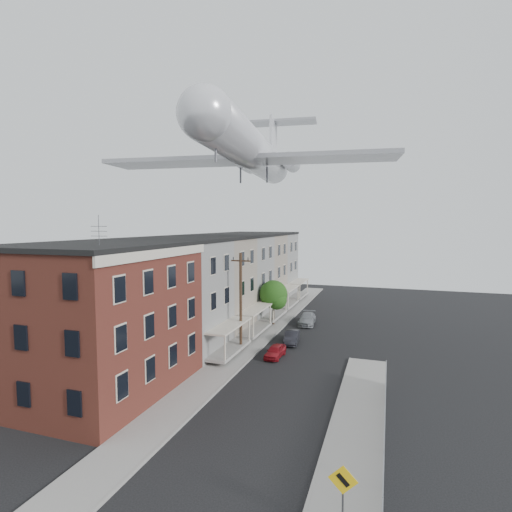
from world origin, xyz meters
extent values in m
plane|color=black|center=(0.00, 0.00, 0.00)|extent=(120.00, 120.00, 0.00)
cube|color=gray|center=(-5.50, 24.00, 0.06)|extent=(3.00, 62.00, 0.12)
cube|color=gray|center=(5.50, 6.00, 0.06)|extent=(3.00, 26.00, 0.12)
cube|color=gray|center=(-4.05, 24.00, 0.07)|extent=(0.15, 62.00, 0.14)
cube|color=gray|center=(4.05, 6.00, 0.07)|extent=(0.15, 26.00, 0.14)
cube|color=#3D1D13|center=(-12.00, 7.00, 5.00)|extent=(10.00, 12.00, 10.00)
cube|color=black|center=(-12.00, 7.00, 10.15)|extent=(10.30, 12.30, 0.30)
cube|color=beige|center=(-6.92, 7.00, 9.70)|extent=(0.16, 12.20, 0.60)
cylinder|color=#515156|center=(-10.00, 5.00, 11.15)|extent=(0.04, 0.04, 2.00)
cube|color=slate|center=(-12.00, 16.50, 5.00)|extent=(10.00, 7.00, 10.00)
cube|color=black|center=(-12.00, 16.50, 10.15)|extent=(10.25, 7.00, 0.30)
cube|color=gray|center=(-6.10, 16.50, 0.55)|extent=(1.80, 6.40, 0.25)
cube|color=beige|center=(-6.10, 16.50, 2.75)|extent=(1.90, 6.50, 0.15)
cube|color=gray|center=(-12.00, 23.50, 5.00)|extent=(10.00, 7.00, 10.00)
cube|color=black|center=(-12.00, 23.50, 10.15)|extent=(10.25, 7.00, 0.30)
cube|color=gray|center=(-6.10, 23.50, 0.55)|extent=(1.80, 6.40, 0.25)
cube|color=beige|center=(-6.10, 23.50, 2.75)|extent=(1.90, 6.50, 0.15)
cube|color=slate|center=(-12.00, 30.50, 5.00)|extent=(10.00, 7.00, 10.00)
cube|color=black|center=(-12.00, 30.50, 10.15)|extent=(10.25, 7.00, 0.30)
cube|color=gray|center=(-6.10, 30.50, 0.55)|extent=(1.80, 6.40, 0.25)
cube|color=beige|center=(-6.10, 30.50, 2.75)|extent=(1.90, 6.50, 0.15)
cube|color=gray|center=(-12.00, 37.50, 5.00)|extent=(10.00, 7.00, 10.00)
cube|color=black|center=(-12.00, 37.50, 10.15)|extent=(10.25, 7.00, 0.30)
cube|color=gray|center=(-6.10, 37.50, 0.55)|extent=(1.80, 6.40, 0.25)
cube|color=beige|center=(-6.10, 37.50, 2.75)|extent=(1.90, 6.50, 0.15)
cube|color=slate|center=(-12.00, 44.50, 5.00)|extent=(10.00, 7.00, 10.00)
cube|color=black|center=(-12.00, 44.50, 10.15)|extent=(10.25, 7.00, 0.30)
cube|color=gray|center=(-6.10, 44.50, 0.55)|extent=(1.80, 6.40, 0.25)
cube|color=beige|center=(-6.10, 44.50, 2.75)|extent=(1.90, 6.50, 0.15)
cylinder|color=gray|center=(7.00, 2.00, 0.95)|extent=(0.06, 0.06, 1.90)
cylinder|color=gray|center=(7.00, 5.00, 0.95)|extent=(0.06, 0.06, 1.90)
cylinder|color=gray|center=(7.00, 8.00, 0.95)|extent=(0.06, 0.06, 1.90)
cylinder|color=gray|center=(7.00, 11.00, 0.95)|extent=(0.06, 0.06, 1.90)
cylinder|color=gray|center=(7.00, 14.00, 0.95)|extent=(0.06, 0.06, 1.90)
cube|color=gray|center=(7.00, 5.00, 1.85)|extent=(0.04, 18.00, 0.04)
cube|color=gray|center=(7.00, 5.00, 0.95)|extent=(0.02, 18.00, 1.80)
cylinder|color=#515156|center=(5.60, -1.00, 1.30)|extent=(0.07, 0.07, 2.60)
cube|color=yellow|center=(5.60, -1.04, 2.25)|extent=(1.10, 0.03, 1.10)
cube|color=black|center=(5.60, -1.06, 2.25)|extent=(0.52, 0.02, 0.52)
cylinder|color=black|center=(-5.60, 18.00, 4.50)|extent=(0.26, 0.26, 9.00)
cube|color=black|center=(-5.60, 18.00, 8.30)|extent=(1.80, 0.12, 0.12)
cylinder|color=black|center=(-6.30, 18.00, 8.50)|extent=(0.08, 0.08, 0.25)
cylinder|color=black|center=(-4.90, 18.00, 8.50)|extent=(0.08, 0.08, 0.25)
cylinder|color=black|center=(-5.40, 28.00, 1.20)|extent=(0.24, 0.24, 2.40)
sphere|color=#1D4212|center=(-5.40, 28.00, 3.60)|extent=(3.20, 3.20, 3.20)
sphere|color=#1D4212|center=(-4.90, 27.70, 3.04)|extent=(2.24, 2.24, 2.24)
imported|color=maroon|center=(-2.20, 17.44, 0.54)|extent=(1.44, 3.23, 1.08)
imported|color=black|center=(-1.80, 21.94, 0.60)|extent=(1.71, 3.79, 1.21)
imported|color=gray|center=(-1.80, 29.63, 0.63)|extent=(2.13, 4.50, 1.27)
cylinder|color=silver|center=(-5.82, 21.54, 18.56)|extent=(6.61, 27.06, 3.58)
sphere|color=silver|center=(-4.29, 8.22, 18.56)|extent=(3.58, 3.58, 3.58)
cone|color=silver|center=(-7.35, 34.87, 18.56)|extent=(3.94, 3.74, 3.58)
cube|color=#939399|center=(-5.63, 19.88, 17.44)|extent=(27.18, 7.72, 0.39)
cylinder|color=#939399|center=(-9.57, 30.67, 18.78)|extent=(2.29, 4.65, 1.79)
cylinder|color=#939399|center=(-4.24, 31.29, 18.78)|extent=(2.29, 4.65, 1.79)
cube|color=silver|center=(-7.29, 34.31, 21.69)|extent=(0.76, 4.25, 6.26)
cube|color=#939399|center=(-7.42, 35.42, 24.59)|extent=(10.88, 4.10, 0.28)
cylinder|color=#515156|center=(-4.55, 10.44, 16.55)|extent=(0.18, 0.18, 1.34)
camera|label=1|loc=(6.99, -15.22, 11.61)|focal=28.00mm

